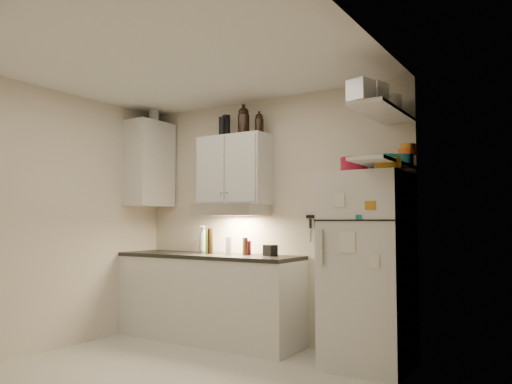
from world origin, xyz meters
The scene contains 36 objects.
floor centered at (0.00, 0.00, -0.01)m, with size 3.20×3.00×0.02m, color beige.
ceiling centered at (0.00, 0.00, 2.61)m, with size 3.20×3.00×0.02m, color white.
back_wall centered at (0.00, 1.51, 1.30)m, with size 3.20×0.02×2.60m, color beige.
left_wall centered at (-1.61, 0.00, 1.30)m, with size 0.02×3.00×2.60m, color beige.
right_wall centered at (1.61, 0.00, 1.30)m, with size 0.02×3.00×2.60m, color beige.
base_cabinet centered at (-0.55, 1.20, 0.44)m, with size 2.10×0.60×0.88m, color silver.
countertop centered at (-0.55, 1.20, 0.90)m, with size 2.10×0.62×0.04m, color black.
upper_cabinet centered at (-0.30, 1.33, 1.83)m, with size 0.80×0.33×0.75m, color silver.
side_cabinet centered at (-1.44, 1.20, 1.95)m, with size 0.33×0.55×1.00m, color silver.
range_hood centered at (-0.30, 1.27, 1.39)m, with size 0.76×0.46×0.12m, color silver.
fridge centered at (1.25, 1.16, 0.85)m, with size 0.70×0.68×1.70m, color silver.
shelf_hi centered at (1.45, 1.02, 2.20)m, with size 0.30×0.95×0.03m, color silver.
shelf_lo centered at (1.45, 1.02, 1.76)m, with size 0.30×0.95×0.03m, color silver.
knife_strip centered at (0.70, 1.49, 1.32)m, with size 0.42×0.02×0.03m, color black.
dutch_oven centered at (1.15, 1.11, 1.77)m, with size 0.24×0.24×0.14m, color maroon.
book_stack centered at (1.51, 0.96, 1.74)m, with size 0.20×0.26×0.09m, color #B47416.
spice_jar centered at (1.29, 1.15, 1.74)m, with size 0.05×0.05×0.09m, color silver.
stock_pot centered at (1.41, 1.30, 2.31)m, with size 0.26×0.26×0.18m, color silver.
tin_a centered at (1.40, 0.90, 2.32)m, with size 0.21×0.18×0.21m, color #AAAAAD.
tin_b centered at (1.40, 0.63, 2.30)m, with size 0.17×0.17×0.17m, color #AAAAAD.
bowl_teal centered at (1.51, 1.34, 1.82)m, with size 0.22×0.22×0.09m, color #166C7A.
bowl_orange centered at (1.56, 1.37, 1.89)m, with size 0.18×0.18×0.05m, color #F75917.
bowl_yellow centered at (1.56, 1.37, 1.94)m, with size 0.14×0.14×0.04m, color orange.
plates centered at (1.44, 1.08, 1.81)m, with size 0.24×0.24×0.06m, color #166C7A.
growler_a centered at (-0.15, 1.29, 2.35)m, with size 0.13×0.13×0.30m, color black, non-canonical shape.
growler_b centered at (0.00, 1.36, 2.31)m, with size 0.09×0.09×0.22m, color black, non-canonical shape.
thermos_a centered at (-0.43, 1.37, 2.33)m, with size 0.09×0.09×0.25m, color black.
thermos_b centered at (-0.44, 1.30, 2.31)m, with size 0.08×0.08×0.22m, color black.
side_jar centered at (-1.44, 1.26, 2.53)m, with size 0.12×0.12×0.16m, color silver.
soap_bottle centered at (-0.72, 1.35, 1.09)m, with size 0.13×0.13×0.34m, color silver.
pepper_mill centered at (-0.11, 1.26, 1.01)m, with size 0.06×0.06×0.18m, color brown.
oil_bottle centered at (-0.57, 1.21, 1.05)m, with size 0.05×0.05×0.27m, color #476D1B.
vinegar_bottle centered at (-0.53, 1.22, 1.06)m, with size 0.06×0.06×0.28m, color black.
clear_bottle centered at (-0.30, 1.22, 1.01)m, with size 0.06×0.06×0.19m, color silver.
red_jar centered at (-0.13, 1.33, 0.99)m, with size 0.07×0.07×0.15m, color maroon.
caddy centered at (0.18, 1.28, 0.98)m, with size 0.13×0.09×0.11m, color black.
Camera 1 is at (2.77, -3.10, 1.27)m, focal length 35.00 mm.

